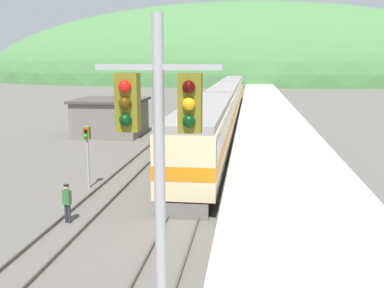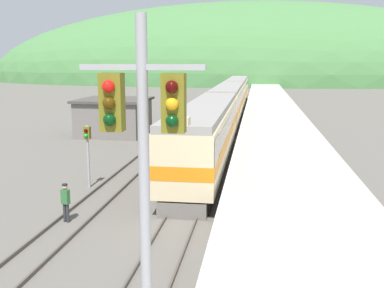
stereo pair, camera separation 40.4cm
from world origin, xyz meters
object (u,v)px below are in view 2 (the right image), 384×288
express_train_lead_car (207,133)px  track_worker (66,200)px  carriage_third (237,90)px  signal_post_siding (87,143)px  signal_mast_main (144,172)px  carriage_second (229,102)px

express_train_lead_car → track_worker: (-5.10, -11.55, -1.35)m
express_train_lead_car → carriage_third: (0.00, 45.23, -0.01)m
carriage_third → signal_post_siding: (-6.15, -51.25, 0.24)m
express_train_lead_car → signal_mast_main: 22.58m
express_train_lead_car → carriage_third: bearing=90.0°
express_train_lead_car → signal_post_siding: (-6.15, -6.02, 0.23)m
carriage_third → track_worker: bearing=-95.1°
carriage_second → track_worker: (-5.10, -34.26, -1.33)m
carriage_third → signal_mast_main: signal_mast_main is taller
carriage_second → track_worker: bearing=-98.5°
express_train_lead_car → carriage_second: size_ratio=1.00×
express_train_lead_car → track_worker: size_ratio=12.04×
carriage_second → signal_mast_main: (1.36, -45.07, 2.90)m
express_train_lead_car → signal_mast_main: bearing=-86.5°
signal_mast_main → track_worker: (-6.47, 10.81, -4.24)m
signal_post_siding → carriage_second: bearing=77.9°
express_train_lead_car → signal_post_siding: size_ratio=5.97×
signal_post_siding → track_worker: bearing=-79.3°
carriage_third → signal_mast_main: bearing=-88.8°
express_train_lead_car → signal_post_siding: express_train_lead_car is taller
signal_post_siding → track_worker: signal_post_siding is taller
signal_mast_main → signal_post_siding: size_ratio=2.22×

